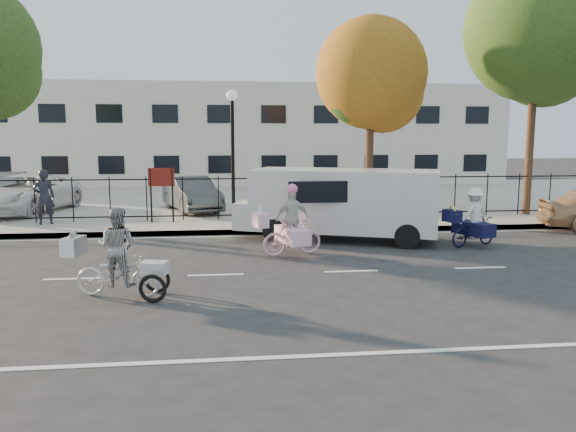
{
  "coord_description": "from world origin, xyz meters",
  "views": [
    {
      "loc": [
        0.24,
        -11.95,
        2.99
      ],
      "look_at": [
        1.71,
        1.2,
        1.1
      ],
      "focal_mm": 35.0,
      "sensor_mm": 36.0,
      "label": 1
    }
  ],
  "objects": [
    {
      "name": "curb",
      "position": [
        0.0,
        5.05,
        0.07
      ],
      "size": [
        60.0,
        0.1,
        0.15
      ],
      "primitive_type": "cube",
      "color": "#A8A399",
      "rests_on": "ground"
    },
    {
      "name": "building",
      "position": [
        0.0,
        25.0,
        3.0
      ],
      "size": [
        34.0,
        10.0,
        6.0
      ],
      "primitive_type": "cube",
      "color": "silver",
      "rests_on": "ground"
    },
    {
      "name": "ground",
      "position": [
        0.0,
        0.0,
        0.0
      ],
      "size": [
        120.0,
        120.0,
        0.0
      ],
      "primitive_type": "plane",
      "color": "#333334"
    },
    {
      "name": "street_sign",
      "position": [
        -1.85,
        6.8,
        1.42
      ],
      "size": [
        0.85,
        0.06,
        1.8
      ],
      "color": "black",
      "rests_on": "sidewalk"
    },
    {
      "name": "lot_car_d",
      "position": [
        4.43,
        9.78,
        0.78
      ],
      "size": [
        2.62,
        3.96,
        1.25
      ],
      "primitive_type": "imported",
      "rotation": [
        0.0,
        0.0,
        -0.34
      ],
      "color": "#9C9DA3",
      "rests_on": "parking_lot"
    },
    {
      "name": "parking_lot",
      "position": [
        0.0,
        15.0,
        0.07
      ],
      "size": [
        60.0,
        15.6,
        0.15
      ],
      "primitive_type": "cube",
      "color": "#A8A399",
      "rests_on": "ground"
    },
    {
      "name": "white_van",
      "position": [
        3.54,
        3.8,
        1.12
      ],
      "size": [
        6.22,
        3.7,
        2.04
      ],
      "rotation": [
        0.0,
        0.0,
        -0.37
      ],
      "color": "white",
      "rests_on": "ground"
    },
    {
      "name": "bull_bike",
      "position": [
        6.93,
        2.47,
        0.64
      ],
      "size": [
        1.77,
        1.26,
        1.6
      ],
      "rotation": [
        0.0,
        0.0,
        1.95
      ],
      "color": "black",
      "rests_on": "ground"
    },
    {
      "name": "road_markings",
      "position": [
        0.0,
        0.0,
        0.01
      ],
      "size": [
        60.0,
        9.52,
        0.01
      ],
      "primitive_type": null,
      "color": "silver",
      "rests_on": "ground"
    },
    {
      "name": "tree_east",
      "position": [
        11.31,
        7.36,
        6.42
      ],
      "size": [
        5.0,
        5.0,
        9.17
      ],
      "color": "#442D1D",
      "rests_on": "ground"
    },
    {
      "name": "zebra_trike",
      "position": [
        -1.78,
        -1.43,
        0.65
      ],
      "size": [
        1.98,
        1.07,
        1.7
      ],
      "rotation": [
        0.0,
        0.0,
        1.34
      ],
      "color": "silver",
      "rests_on": "ground"
    },
    {
      "name": "lot_car_a",
      "position": [
        -8.43,
        11.41,
        0.82
      ],
      "size": [
        3.3,
        5.0,
        1.35
      ],
      "primitive_type": "imported",
      "rotation": [
        0.0,
        0.0,
        0.33
      ],
      "color": "#9C9FA3",
      "rests_on": "parking_lot"
    },
    {
      "name": "pedestrian",
      "position": [
        -5.58,
        6.8,
        1.04
      ],
      "size": [
        0.75,
        0.62,
        1.78
      ],
      "primitive_type": "imported",
      "rotation": [
        0.0,
        0.0,
        3.49
      ],
      "color": "black",
      "rests_on": "sidewalk"
    },
    {
      "name": "lot_car_b",
      "position": [
        -7.19,
        9.86,
        0.86
      ],
      "size": [
        3.33,
        5.45,
        1.41
      ],
      "primitive_type": "imported",
      "rotation": [
        0.0,
        0.0,
        -0.21
      ],
      "color": "white",
      "rests_on": "parking_lot"
    },
    {
      "name": "lot_car_c",
      "position": [
        -1.04,
        9.56,
        0.8
      ],
      "size": [
        2.6,
        4.2,
        1.31
      ],
      "primitive_type": "imported",
      "rotation": [
        0.0,
        0.0,
        0.33
      ],
      "color": "#44474B",
      "rests_on": "parking_lot"
    },
    {
      "name": "unicorn_bike",
      "position": [
        1.87,
        1.87,
        0.67
      ],
      "size": [
        1.84,
        1.32,
        1.81
      ],
      "rotation": [
        0.0,
        0.0,
        1.84
      ],
      "color": "#F1B7CD",
      "rests_on": "ground"
    },
    {
      "name": "iron_fence",
      "position": [
        0.0,
        7.2,
        0.9
      ],
      "size": [
        58.0,
        0.06,
        1.5
      ],
      "primitive_type": null,
      "color": "black",
      "rests_on": "sidewalk"
    },
    {
      "name": "sidewalk",
      "position": [
        0.0,
        6.1,
        0.07
      ],
      "size": [
        60.0,
        2.2,
        0.15
      ],
      "primitive_type": "cube",
      "color": "#A8A399",
      "rests_on": "ground"
    },
    {
      "name": "lamppost",
      "position": [
        0.5,
        6.8,
        3.11
      ],
      "size": [
        0.36,
        0.36,
        4.33
      ],
      "color": "black",
      "rests_on": "sidewalk"
    },
    {
      "name": "tree_mid",
      "position": [
        5.45,
        7.54,
        4.95
      ],
      "size": [
        3.86,
        3.86,
        7.08
      ],
      "color": "#442D1D",
      "rests_on": "ground"
    }
  ]
}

